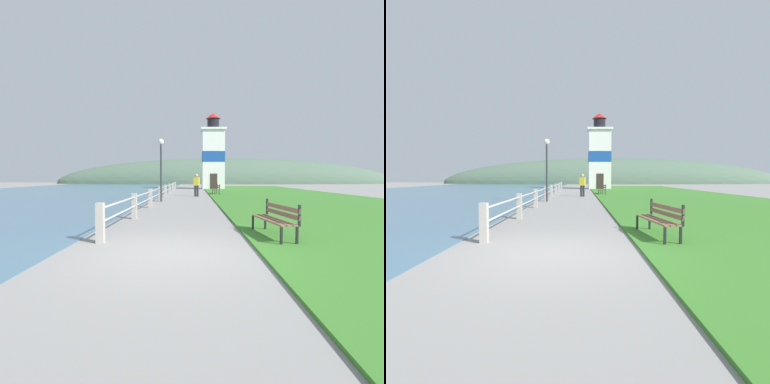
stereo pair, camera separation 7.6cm
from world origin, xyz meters
TOP-DOWN VIEW (x-y plane):
  - ground_plane at (0.00, 0.00)m, footprint 160.00×160.00m
  - grass_verge at (7.82, 17.40)m, footprint 12.00×52.20m
  - water_strip at (-14.32, 17.40)m, footprint 24.00×83.53m
  - seawall_railing at (-1.72, 15.29)m, footprint 0.18×28.76m
  - park_bench_near at (2.59, 1.61)m, footprint 0.73×2.03m
  - park_bench_midway at (2.57, 20.78)m, footprint 0.55×1.80m
  - lighthouse at (3.04, 33.34)m, footprint 3.24×3.24m
  - person_strolling at (0.72, 17.86)m, footprint 0.49×0.35m
  - lamp_post at (-1.57, 12.94)m, footprint 0.36×0.36m
  - distant_hillside at (8.00, 64.80)m, footprint 80.00×16.00m

SIDE VIEW (x-z plane):
  - ground_plane at x=0.00m, z-range 0.00..0.00m
  - distant_hillside at x=8.00m, z-range -6.00..6.00m
  - water_strip at x=-14.32m, z-range 0.00..0.01m
  - grass_verge at x=7.82m, z-range 0.00..0.06m
  - park_bench_midway at x=2.57m, z-range 0.07..1.01m
  - park_bench_near at x=2.59m, z-range 0.07..1.01m
  - seawall_railing at x=-1.72m, z-range 0.08..1.03m
  - person_strolling at x=0.72m, z-range 0.08..1.88m
  - lamp_post at x=-1.57m, z-range 0.76..4.72m
  - lighthouse at x=3.04m, z-range -0.58..9.27m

